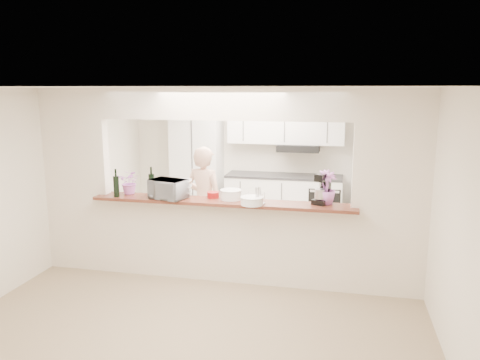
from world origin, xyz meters
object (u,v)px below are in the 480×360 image
(toaster_oven, at_px, (168,189))
(stand_mixer, at_px, (323,190))
(person, at_px, (205,203))
(refrigerator, at_px, (375,184))

(toaster_oven, relative_size, stand_mixer, 1.20)
(stand_mixer, xyz_separation_m, person, (-1.74, 0.74, -0.43))
(refrigerator, height_order, stand_mixer, refrigerator)
(stand_mixer, bearing_deg, refrigerator, 72.93)
(toaster_oven, xyz_separation_m, stand_mixer, (1.96, 0.16, 0.04))
(refrigerator, height_order, person, refrigerator)
(stand_mixer, bearing_deg, person, 157.04)
(person, bearing_deg, stand_mixer, 172.10)
(toaster_oven, bearing_deg, person, 91.36)
(refrigerator, relative_size, toaster_oven, 3.75)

